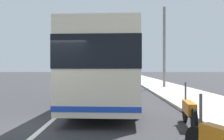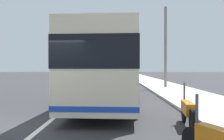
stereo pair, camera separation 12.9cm
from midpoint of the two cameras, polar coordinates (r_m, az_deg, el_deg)
ground_plane at (r=8.38m, az=-13.87°, el=-11.53°), size 220.00×220.00×0.00m
sidewalk_curb at (r=18.54m, az=14.73°, el=-4.75°), size 110.00×3.60×0.14m
lane_divider_line at (r=18.14m, az=-5.77°, el=-5.06°), size 110.00×0.16×0.01m
coach_bus at (r=12.98m, az=-0.02°, el=0.83°), size 11.79×3.20×3.23m
motorcycle_far_end at (r=8.05m, az=16.47°, el=-8.52°), size 2.24×0.38×1.29m
car_behind_bus at (r=34.06m, az=1.49°, el=-1.38°), size 4.60×2.03×1.38m
car_ahead_same_lane at (r=49.68m, az=0.55°, el=-0.77°), size 4.10×1.95×1.51m
car_oncoming at (r=50.51m, az=-3.35°, el=-0.80°), size 4.08×2.02×1.40m
car_far_distant at (r=38.03m, az=-5.49°, el=-1.09°), size 4.73×2.10×1.59m
utility_pole at (r=22.82m, az=11.66°, el=4.75°), size 0.22×0.22×6.92m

